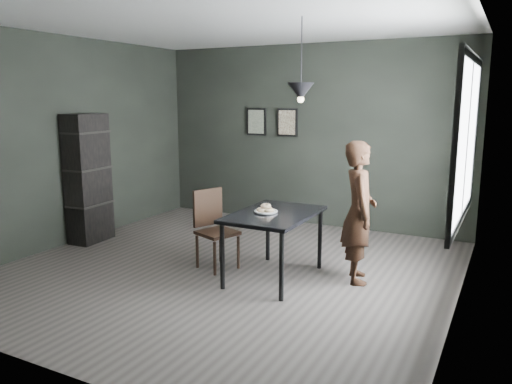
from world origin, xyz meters
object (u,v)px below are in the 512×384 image
at_px(white_plate, 266,212).
at_px(woman, 359,212).
at_px(wood_chair, 213,223).
at_px(cafe_table, 274,220).
at_px(shelf_unit, 88,179).
at_px(pendant_lamp, 301,91).

xyz_separation_m(white_plate, woman, (0.93, 0.40, 0.02)).
xyz_separation_m(woman, wood_chair, (-1.65, -0.34, -0.24)).
relative_size(white_plate, woman, 0.15).
xyz_separation_m(cafe_table, woman, (0.84, 0.36, 0.10)).
distance_m(white_plate, woman, 1.01).
bearing_deg(wood_chair, shelf_unit, -162.43).
height_order(white_plate, woman, woman).
relative_size(wood_chair, shelf_unit, 0.52).
bearing_deg(cafe_table, wood_chair, 178.41).
distance_m(white_plate, shelf_unit, 2.85).
height_order(cafe_table, white_plate, white_plate).
bearing_deg(shelf_unit, wood_chair, -7.33).
relative_size(wood_chair, pendant_lamp, 1.07).
height_order(wood_chair, shelf_unit, shelf_unit).
bearing_deg(white_plate, cafe_table, 22.94).
bearing_deg(pendant_lamp, woman, 24.10).
distance_m(cafe_table, wood_chair, 0.82).
height_order(cafe_table, pendant_lamp, pendant_lamp).
height_order(wood_chair, pendant_lamp, pendant_lamp).
height_order(white_plate, wood_chair, wood_chair).
bearing_deg(white_plate, woman, 23.38).
relative_size(white_plate, wood_chair, 0.25).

